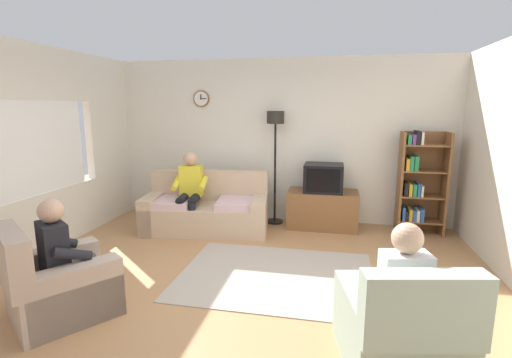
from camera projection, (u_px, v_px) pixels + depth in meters
ground_plane at (244, 287)px, 4.06m from camera, size 12.00×12.00×0.00m
back_wall_assembly at (280, 141)px, 6.35m from camera, size 6.20×0.17×2.70m
left_wall_assembly at (8, 157)px, 4.41m from camera, size 0.12×5.80×2.70m
couch at (207, 210)px, 5.89m from camera, size 2.00×1.12×0.90m
tv_stand at (322, 209)px, 6.01m from camera, size 1.10×0.56×0.60m
tv at (323, 178)px, 5.89m from camera, size 0.60×0.49×0.44m
bookshelf at (418, 183)px, 5.70m from camera, size 0.68×0.36×1.57m
floor_lamp at (275, 136)px, 6.05m from camera, size 0.28×0.28×1.85m
armchair_near_window at (58, 286)px, 3.47m from camera, size 1.17×1.18×0.90m
armchair_near_bookshelf at (400, 331)px, 2.78m from camera, size 0.96×1.03×0.90m
area_rug at (276, 275)px, 4.33m from camera, size 2.20×1.70×0.01m
person_on_couch at (190, 187)px, 5.76m from camera, size 0.55×0.57×1.24m
person_in_left_armchair at (65, 251)px, 3.47m from camera, size 0.62×0.64×1.12m
person_in_right_armchair at (399, 286)px, 2.80m from camera, size 0.57×0.59×1.12m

